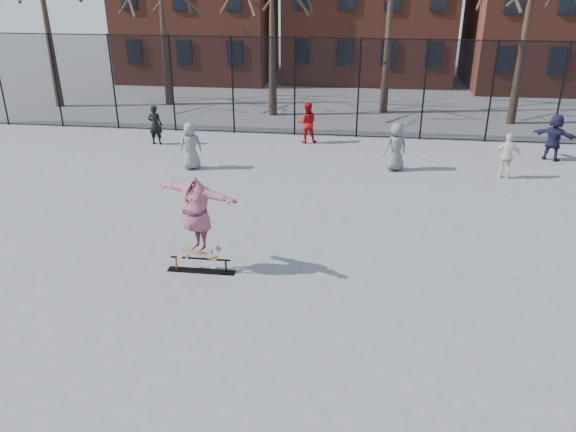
# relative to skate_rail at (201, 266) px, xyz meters

# --- Properties ---
(ground) EXTENTS (100.00, 100.00, 0.00)m
(ground) POSITION_rel_skate_rail_xyz_m (2.15, -1.11, -0.14)
(ground) COLOR #5E5E63
(skate_rail) EXTENTS (1.60, 0.24, 0.35)m
(skate_rail) POSITION_rel_skate_rail_xyz_m (0.00, 0.00, 0.00)
(skate_rail) COLOR black
(skate_rail) RESTS_ON ground
(skateboard) EXTENTS (0.92, 0.22, 0.11)m
(skateboard) POSITION_rel_skate_rail_xyz_m (-0.02, 0.00, 0.27)
(skateboard) COLOR #9B673E
(skateboard) RESTS_ON skate_rail
(skater) EXTENTS (2.18, 1.36, 1.73)m
(skater) POSITION_rel_skate_rail_xyz_m (-0.02, 0.00, 1.19)
(skater) COLOR #3E3B95
(skater) RESTS_ON skateboard
(bystander_grey) EXTENTS (0.95, 0.85, 1.64)m
(bystander_grey) POSITION_rel_skate_rail_xyz_m (-2.30, 7.08, 0.68)
(bystander_grey) COLOR slate
(bystander_grey) RESTS_ON ground
(bystander_black) EXTENTS (0.58, 0.39, 1.56)m
(bystander_black) POSITION_rel_skate_rail_xyz_m (-4.57, 9.82, 0.64)
(bystander_black) COLOR black
(bystander_black) RESTS_ON ground
(bystander_red) EXTENTS (0.86, 0.71, 1.63)m
(bystander_red) POSITION_rel_skate_rail_xyz_m (1.38, 10.84, 0.67)
(bystander_red) COLOR #AF0F12
(bystander_red) RESTS_ON ground
(bystander_white) EXTENTS (0.94, 0.50, 1.53)m
(bystander_white) POSITION_rel_skate_rail_xyz_m (8.38, 7.53, 0.63)
(bystander_white) COLOR silver
(bystander_white) RESTS_ON ground
(bystander_navy) EXTENTS (1.61, 1.25, 1.71)m
(bystander_navy) POSITION_rel_skate_rail_xyz_m (10.50, 9.77, 0.71)
(bystander_navy) COLOR #1D1C38
(bystander_navy) RESTS_ON ground
(bystander_extra) EXTENTS (0.96, 0.84, 1.67)m
(bystander_extra) POSITION_rel_skate_rail_xyz_m (4.76, 7.86, 0.69)
(bystander_extra) COLOR #5C5C60
(bystander_extra) RESTS_ON ground
(fence) EXTENTS (34.03, 0.07, 4.00)m
(fence) POSITION_rel_skate_rail_xyz_m (2.13, 11.89, 1.92)
(fence) COLOR black
(fence) RESTS_ON ground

